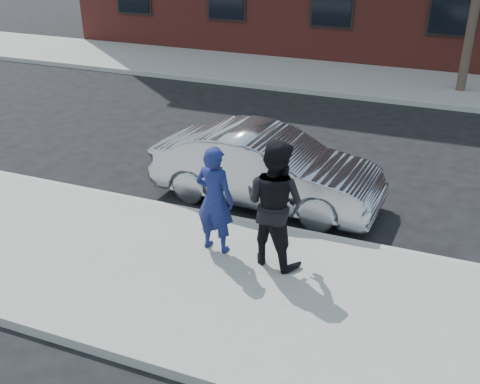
% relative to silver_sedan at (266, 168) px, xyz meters
% --- Properties ---
extents(ground, '(100.00, 100.00, 0.00)m').
position_rel_silver_sedan_xyz_m(ground, '(-1.45, -2.57, -0.68)').
color(ground, black).
rests_on(ground, ground).
extents(near_sidewalk, '(50.00, 3.50, 0.15)m').
position_rel_silver_sedan_xyz_m(near_sidewalk, '(-1.45, -2.82, -0.61)').
color(near_sidewalk, gray).
rests_on(near_sidewalk, ground).
extents(near_curb, '(50.00, 0.10, 0.15)m').
position_rel_silver_sedan_xyz_m(near_curb, '(-1.45, -1.02, -0.61)').
color(near_curb, '#999691').
rests_on(near_curb, ground).
extents(far_sidewalk, '(50.00, 3.50, 0.15)m').
position_rel_silver_sedan_xyz_m(far_sidewalk, '(-1.45, 8.68, -0.61)').
color(far_sidewalk, gray).
rests_on(far_sidewalk, ground).
extents(far_curb, '(50.00, 0.10, 0.15)m').
position_rel_silver_sedan_xyz_m(far_curb, '(-1.45, 6.88, -0.61)').
color(far_curb, '#999691').
rests_on(far_curb, ground).
extents(silver_sedan, '(4.22, 1.69, 1.37)m').
position_rel_silver_sedan_xyz_m(silver_sedan, '(0.00, 0.00, 0.00)').
color(silver_sedan, '#999BA3').
rests_on(silver_sedan, ground).
extents(man_hoodie, '(0.66, 0.53, 1.69)m').
position_rel_silver_sedan_xyz_m(man_hoodie, '(-0.11, -2.02, 0.31)').
color(man_hoodie, navy).
rests_on(man_hoodie, near_sidewalk).
extents(man_peacoat, '(1.09, 0.94, 1.92)m').
position_rel_silver_sedan_xyz_m(man_peacoat, '(0.81, -2.01, 0.43)').
color(man_peacoat, black).
rests_on(man_peacoat, near_sidewalk).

